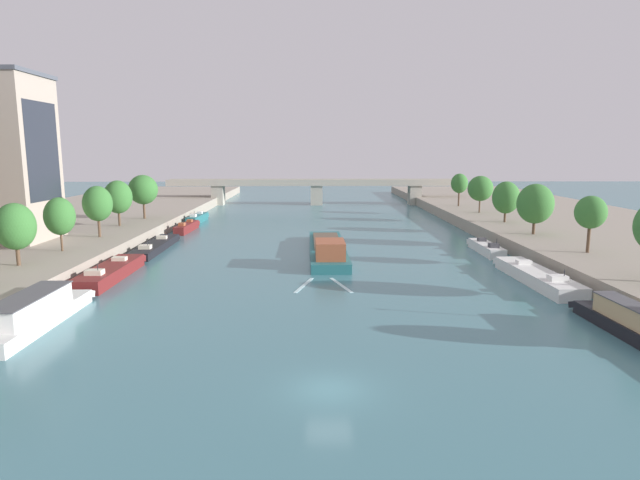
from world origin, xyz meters
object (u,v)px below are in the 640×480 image
object	(u,v)px
tree_left_by_lamp	(60,216)
tree_left_distant	(98,204)
moored_boat_left_lone	(34,313)
moored_boat_right_second	(536,276)
tree_left_second	(15,227)
moored_boat_left_near	(187,227)
bridge_far	(317,188)
moored_boat_left_second	(111,272)
tree_right_third	(459,183)
moored_boat_left_far	(197,218)
tree_left_midway	(118,197)
tree_right_second	(535,204)
tree_left_third	(143,190)
moored_boat_right_midway	(625,321)
moored_boat_left_midway	(156,246)
tree_right_past_mid	(480,188)
tree_right_far	(591,212)
tree_right_midway	(506,198)
moored_boat_right_downstream	(486,248)
barge_midriver	(328,248)

from	to	relation	value
tree_left_by_lamp	tree_left_distant	world-z (taller)	tree_left_distant
moored_boat_left_lone	moored_boat_right_second	world-z (taller)	moored_boat_left_lone
tree_left_second	tree_left_distant	size ratio (longest dim) A/B	0.92
moored_boat_left_near	tree_left_second	distance (m)	36.03
moored_boat_left_lone	bridge_far	world-z (taller)	bridge_far
moored_boat_left_lone	moored_boat_left_second	size ratio (longest dim) A/B	1.00
moored_boat_left_second	tree_right_third	distance (m)	73.40
bridge_far	moored_boat_left_far	bearing A→B (deg)	-124.71
tree_left_midway	tree_right_second	xyz separation A→B (m)	(58.40, -8.83, -0.20)
tree_left_third	moored_boat_left_second	bearing A→B (deg)	-78.32
moored_boat_left_near	moored_boat_right_midway	size ratio (longest dim) A/B	0.91
moored_boat_left_far	bridge_far	xyz separation A→B (m)	(22.09, 31.90, 3.32)
moored_boat_left_near	moored_boat_right_midway	distance (m)	65.65
moored_boat_left_midway	moored_boat_right_midway	xyz separation A→B (m)	(43.01, -33.36, 0.49)
tree_left_midway	tree_left_third	bearing A→B (deg)	82.91
moored_boat_left_midway	tree_right_past_mid	xyz separation A→B (m)	(50.90, 25.89, 5.73)
bridge_far	tree_left_second	bearing A→B (deg)	-110.82
tree_right_far	tree_right_second	xyz separation A→B (m)	(-0.61, 13.06, -0.34)
moored_boat_left_second	moored_boat_left_far	world-z (taller)	moored_boat_left_far
tree_left_second	tree_left_midway	distance (m)	27.76
tree_right_far	tree_right_midway	bearing A→B (deg)	90.22
tree_left_distant	tree_right_third	xyz separation A→B (m)	(57.14, 38.23, 0.24)
moored_boat_left_midway	moored_boat_left_far	xyz separation A→B (m)	(-0.41, 27.70, 0.20)
tree_right_past_mid	bridge_far	distance (m)	44.66
moored_boat_right_downstream	tree_right_far	size ratio (longest dim) A/B	1.63
tree_right_midway	moored_boat_left_midway	bearing A→B (deg)	-165.76
moored_boat_right_downstream	moored_boat_left_far	bearing A→B (deg)	145.13
moored_boat_left_near	bridge_far	xyz separation A→B (m)	(21.40, 43.12, 3.34)
tree_right_midway	tree_right_third	xyz separation A→B (m)	(-0.64, 24.44, 0.71)
moored_boat_left_lone	moored_boat_right_downstream	xyz separation A→B (m)	(42.85, 28.63, -0.44)
moored_boat_right_midway	bridge_far	world-z (taller)	bridge_far
moored_boat_left_far	moored_boat_right_midway	xyz separation A→B (m)	(43.43, -61.06, 0.29)
tree_right_past_mid	moored_boat_left_second	bearing A→B (deg)	-140.62
tree_right_midway	tree_right_past_mid	size ratio (longest dim) A/B	0.96
tree_right_third	bridge_far	size ratio (longest dim) A/B	0.09
moored_boat_left_midway	tree_right_past_mid	size ratio (longest dim) A/B	2.44
moored_boat_left_midway	tree_right_far	xyz separation A→B (m)	(50.97, -12.39, 5.81)
barge_midriver	moored_boat_right_midway	size ratio (longest dim) A/B	2.15
moored_boat_left_far	moored_boat_right_downstream	world-z (taller)	moored_boat_left_far
moored_boat_right_midway	tree_left_third	distance (m)	71.90
tree_left_by_lamp	bridge_far	distance (m)	76.00
tree_left_by_lamp	tree_left_third	distance (m)	28.71
barge_midriver	tree_right_past_mid	distance (m)	41.57
tree_left_third	tree_right_second	xyz separation A→B (m)	(57.34, -17.34, -0.67)
tree_right_second	moored_boat_left_midway	bearing A→B (deg)	-179.24
tree_left_midway	tree_right_far	distance (m)	62.94
moored_boat_left_lone	tree_left_distant	size ratio (longest dim) A/B	2.15
tree_left_by_lamp	tree_right_midway	size ratio (longest dim) A/B	0.94
moored_boat_right_midway	tree_left_third	xyz separation A→B (m)	(-49.99, 51.36, 5.64)
tree_left_midway	tree_right_second	bearing A→B (deg)	-8.60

